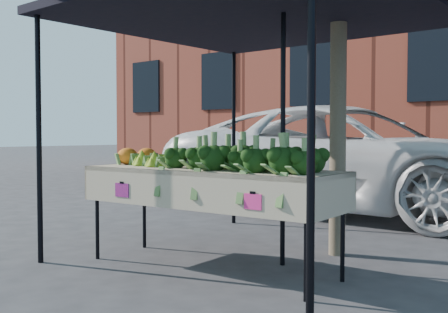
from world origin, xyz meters
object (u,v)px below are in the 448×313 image
(street_tree, at_px, (339,19))
(canopy, at_px, (257,117))
(vehicle, at_px, (349,19))
(table, at_px, (210,219))

(street_tree, bearing_deg, canopy, -130.39)
(canopy, bearing_deg, vehicle, 102.57)
(canopy, relative_size, street_tree, 0.68)
(canopy, xyz_separation_m, vehicle, (-0.76, 3.41, 1.60))
(canopy, height_order, street_tree, street_tree)
(table, distance_m, vehicle, 4.81)
(table, height_order, vehicle, vehicle)
(table, bearing_deg, street_tree, 64.58)
(canopy, height_order, vehicle, vehicle)
(table, distance_m, street_tree, 2.34)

